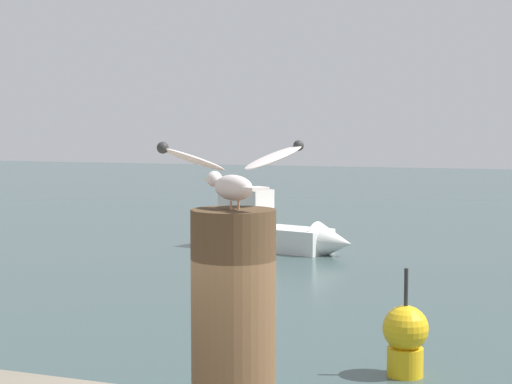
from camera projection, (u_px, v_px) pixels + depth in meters
mooring_post at (234, 330)px, 3.24m from camera, size 0.34×0.34×0.95m
seagull at (233, 175)px, 3.19m from camera, size 0.46×0.62×0.27m
boat_white at (275, 231)px, 20.42m from camera, size 4.32×2.04×1.62m
channel_buoy at (405, 337)px, 9.98m from camera, size 0.56×0.56×1.33m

